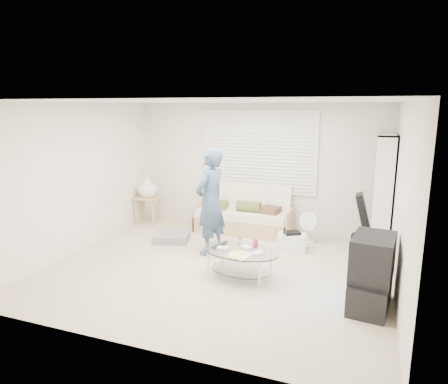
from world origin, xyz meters
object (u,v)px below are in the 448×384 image
at_px(coffee_table, 240,256).
at_px(bookshelf, 382,192).
at_px(tv_unit, 371,273).
at_px(futon_sofa, 244,216).

bearing_deg(coffee_table, bookshelf, 47.45).
bearing_deg(coffee_table, tv_unit, -7.89).
bearing_deg(futon_sofa, bookshelf, -1.95).
bearing_deg(futon_sofa, coffee_table, -73.81).
distance_m(bookshelf, tv_unit, 2.36).
bearing_deg(tv_unit, futon_sofa, 134.97).
height_order(tv_unit, coffee_table, tv_unit).
height_order(futon_sofa, coffee_table, futon_sofa).
height_order(futon_sofa, bookshelf, bookshelf).
bearing_deg(bookshelf, coffee_table, -132.55).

